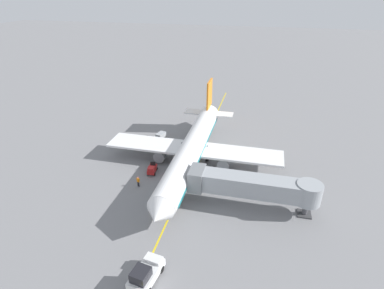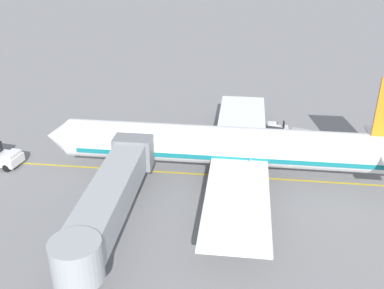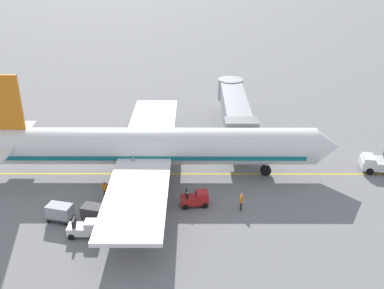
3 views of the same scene
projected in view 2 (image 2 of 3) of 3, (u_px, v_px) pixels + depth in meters
ground_plane at (236, 176)px, 44.23m from camera, size 400.00×400.00×0.00m
gate_lead_in_line at (236, 176)px, 44.23m from camera, size 0.24×80.00×0.01m
parked_airliner at (233, 147)px, 43.03m from camera, size 30.01×37.20×10.63m
jet_bridge at (109, 198)px, 34.48m from camera, size 17.60×3.50×4.98m
baggage_tug_lead at (277, 129)px, 52.77m from camera, size 1.30×2.51×1.62m
baggage_tug_trailing at (196, 141)px, 49.71m from camera, size 1.57×2.63×1.62m
baggage_cart_front at (273, 134)px, 50.97m from camera, size 1.80×2.98×1.58m
baggage_cart_second_in_train at (300, 136)px, 50.51m from camera, size 1.80×2.98×1.58m
ground_crew_wing_walker at (273, 149)px, 47.53m from camera, size 0.32×0.72×1.69m
ground_crew_loader at (161, 135)px, 50.70m from camera, size 0.71×0.35×1.69m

